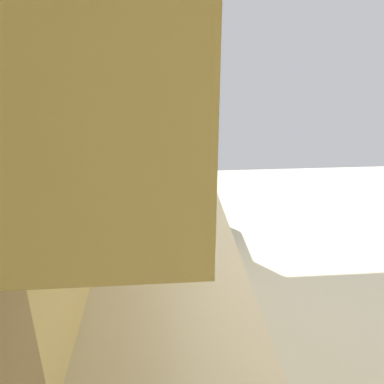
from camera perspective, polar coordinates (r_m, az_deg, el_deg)
The scene contains 7 objects.
ground_plane at distance 2.82m, azimuth 24.51°, elevation -18.94°, with size 6.57×6.57×0.00m, color #BEB8A4.
wall_back at distance 1.88m, azimuth -15.65°, elevation 9.73°, with size 4.23×0.12×2.77m, color #E5C674.
counter_run at distance 1.93m, azimuth -3.32°, elevation -21.05°, with size 3.30×0.64×0.88m.
oven_range at distance 3.61m, azimuth -3.82°, elevation 0.98°, with size 0.63×0.66×1.06m.
microwave at distance 2.65m, azimuth -4.60°, elevation 6.52°, with size 0.53×0.40×0.34m.
bowl at distance 1.61m, azimuth -0.19°, elevation -10.19°, with size 0.20×0.20×0.04m.
kettle at distance 2.03m, azimuth -1.26°, elevation -1.29°, with size 0.18×0.13×0.17m.
Camera 1 is at (-1.80, 1.25, 1.77)m, focal length 34.54 mm.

